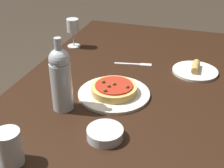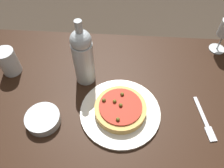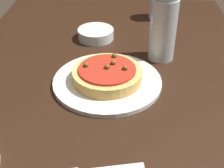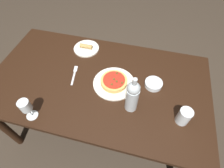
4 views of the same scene
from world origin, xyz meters
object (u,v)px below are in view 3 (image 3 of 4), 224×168
Objects in this scene: dinner_plate at (109,81)px; dining_table at (105,135)px; side_bowl at (96,34)px; pizza at (109,74)px; wine_bottle at (164,18)px; water_cup at (159,3)px.

dining_table is at bearing -1.96° from dinner_plate.
dining_table is at bearing 8.00° from side_bowl.
dining_table is 0.15m from dinner_plate.
side_bowl is at bearing -167.74° from pizza.
dining_table is 12.86× the size of side_bowl.
dining_table is at bearing -30.22° from wine_bottle.
dinner_plate is at bearing -4.24° from pizza.
water_cup is 0.92× the size of side_bowl.
pizza is 0.50m from water_cup.
water_cup is at bearing 160.02° from dinner_plate.
pizza reaches higher than dinner_plate.
pizza reaches higher than side_bowl.
wine_bottle reaches higher than pizza.
dining_table is at bearing -1.97° from pizza.
side_bowl reaches higher than dining_table.
dining_table is 0.41m from side_bowl.
dinner_plate is at bearing 12.25° from side_bowl.
side_bowl is (0.20, -0.23, -0.04)m from water_cup.
side_bowl reaches higher than dinner_plate.
dinner_plate is 0.50m from water_cup.
water_cup is (-0.47, 0.17, 0.03)m from pizza.
water_cup is 0.30m from side_bowl.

